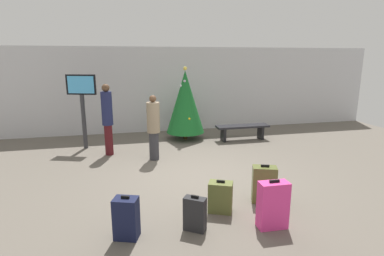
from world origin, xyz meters
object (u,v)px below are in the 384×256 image
Objects in this scene: traveller_1 at (154,126)px; suitcase_3 at (273,205)px; suitcase_1 at (126,218)px; suitcase_0 at (220,197)px; waiting_bench at (242,129)px; suitcase_4 at (195,214)px; holiday_tree at (185,102)px; traveller_0 at (107,117)px; suitcase_2 at (264,184)px; flight_info_kiosk at (82,98)px.

suitcase_3 is at bearing -68.79° from traveller_1.
suitcase_0 is at bearing 15.52° from suitcase_1.
waiting_bench is 2.58× the size of suitcase_1.
suitcase_0 is 0.73m from suitcase_4.
suitcase_4 is at bearing -100.30° from holiday_tree.
traveller_0 reaches higher than traveller_1.
traveller_1 is (1.15, -0.67, -0.15)m from traveller_0.
suitcase_2 reaches higher than suitcase_0.
suitcase_3 reaches higher than waiting_bench.
suitcase_0 is 0.80× the size of suitcase_2.
holiday_tree is at bearing 92.38° from suitcase_3.
traveller_0 is 2.44× the size of suitcase_3.
suitcase_3 reaches higher than suitcase_1.
traveller_0 reaches higher than waiting_bench.
suitcase_0 reaches higher than waiting_bench.
flight_info_kiosk is at bearing -173.75° from holiday_tree.
suitcase_1 reaches higher than suitcase_0.
flight_info_kiosk is 1.14m from traveller_0.
waiting_bench is (1.76, -0.50, -0.85)m from holiday_tree.
suitcase_2 is 0.91× the size of suitcase_3.
flight_info_kiosk is at bearing 178.01° from waiting_bench.
traveller_0 is at bearing 128.87° from suitcase_2.
suitcase_3 is (-1.53, -4.99, 0.01)m from waiting_bench.
waiting_bench is at bearing -1.99° from flight_info_kiosk.
traveller_1 reaches higher than suitcase_2.
traveller_1 reaches higher than suitcase_0.
traveller_1 is at bearing 120.66° from suitcase_2.
flight_info_kiosk is 5.52m from suitcase_4.
waiting_bench is at bearing 72.89° from suitcase_3.
flight_info_kiosk reaches higher than traveller_0.
traveller_1 is 3.60m from suitcase_1.
holiday_tree is at bearing 164.11° from waiting_bench.
traveller_1 reaches higher than suitcase_3.
waiting_bench is 5.22m from suitcase_3.
traveller_1 is (-1.20, -1.80, -0.34)m from holiday_tree.
suitcase_0 is 0.91m from suitcase_2.
suitcase_4 is (1.02, -0.03, -0.04)m from suitcase_1.
traveller_1 is at bearing 104.84° from suitcase_0.
traveller_0 reaches higher than suitcase_3.
holiday_tree reaches higher than suitcase_2.
holiday_tree is at bearing 85.25° from suitcase_0.
traveller_1 is 3.37m from suitcase_2.
waiting_bench is 2.98× the size of suitcase_4.
flight_info_kiosk reaches higher than suitcase_4.
suitcase_2 is at bearing -51.13° from traveller_0.
suitcase_1 is (-1.58, -0.44, 0.05)m from suitcase_0.
traveller_1 is 2.93× the size of suitcase_0.
suitcase_0 is at bearing -75.16° from traveller_1.
traveller_0 is (0.70, -0.79, -0.44)m from flight_info_kiosk.
holiday_tree is 5.70m from suitcase_1.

